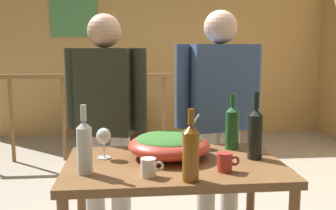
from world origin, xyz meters
name	(u,v)px	position (x,y,z in m)	size (l,w,h in m)	color
back_wall	(156,49)	(0.00, 3.03, 1.29)	(5.23, 0.10, 2.58)	tan
framed_picture	(74,12)	(-1.20, 2.97, 1.82)	(0.67, 0.03, 0.71)	#4D9355
stair_railing	(131,103)	(-0.41, 1.66, 0.67)	(3.03, 0.10, 1.07)	brown
tv_console	(114,122)	(-0.64, 2.68, 0.25)	(0.90, 0.40, 0.50)	#38281E
flat_screen_tv	(114,87)	(-0.64, 2.65, 0.76)	(0.56, 0.12, 0.44)	black
serving_table	(174,179)	(-0.20, -1.02, 0.66)	(1.10, 0.70, 0.75)	brown
salad_bowl	(169,144)	(-0.22, -0.93, 0.83)	(0.43, 0.43, 0.23)	#CC3D2D
wine_glass	(104,137)	(-0.56, -0.92, 0.87)	(0.08, 0.08, 0.16)	silver
wine_bottle_dark	(255,132)	(0.22, -1.00, 0.90)	(0.08, 0.08, 0.35)	black
wine_bottle_amber	(191,152)	(-0.16, -1.30, 0.89)	(0.07, 0.07, 0.32)	brown
wine_bottle_green	(232,126)	(0.16, -0.79, 0.89)	(0.08, 0.08, 0.32)	#1E5628
wine_bottle_clear	(85,146)	(-0.63, -1.16, 0.88)	(0.07, 0.07, 0.32)	silver
mug_red	(225,162)	(0.02, -1.19, 0.80)	(0.11, 0.07, 0.09)	#B7332D
mug_white	(149,167)	(-0.34, -1.23, 0.80)	(0.11, 0.07, 0.09)	white
person_standing_left	(106,115)	(-0.58, -0.42, 0.89)	(0.52, 0.30, 1.54)	beige
person_standing_right	(219,108)	(0.17, -0.42, 0.93)	(0.61, 0.32, 1.57)	beige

